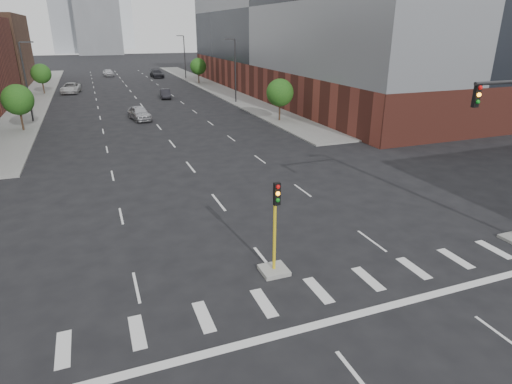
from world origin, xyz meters
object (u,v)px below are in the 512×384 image
median_traffic_signal (274,254)px  car_far_left (71,88)px  car_near_left (139,113)px  car_distant (108,73)px  car_deep_right (157,74)px  car_mid_right (165,94)px

median_traffic_signal → car_far_left: (-9.77, 66.09, -0.12)m
car_near_left → car_distant: same height
car_far_left → car_distant: size_ratio=1.24×
car_deep_right → car_distant: size_ratio=1.20×
car_near_left → car_deep_right: 49.25m
car_distant → median_traffic_signal: bearing=-95.1°
car_far_left → car_distant: bearing=81.2°
car_mid_right → car_deep_right: 32.25m
car_deep_right → car_distant: car_deep_right is taller
car_mid_right → car_distant: car_distant is taller
car_near_left → car_mid_right: size_ratio=1.14×
car_far_left → car_mid_right: bearing=-33.0°
median_traffic_signal → car_mid_right: bearing=85.4°
median_traffic_signal → car_mid_right: median_traffic_signal is taller
car_mid_right → car_far_left: car_far_left is taller
median_traffic_signal → car_mid_right: 54.35m
car_deep_right → car_near_left: bearing=-104.0°
median_traffic_signal → car_deep_right: size_ratio=0.74×
car_mid_right → car_distant: (-6.59, 38.63, 0.13)m
car_mid_right → car_far_left: bearing=145.3°
car_mid_right → car_deep_right: car_deep_right is taller
car_deep_right → car_distant: (-10.18, 6.58, -0.02)m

